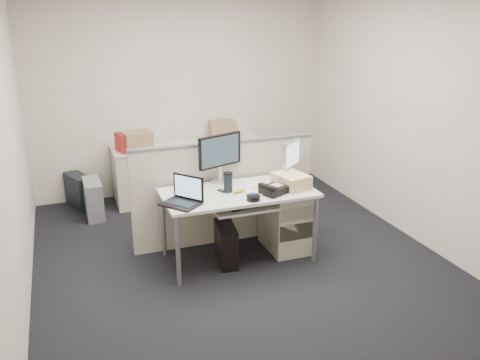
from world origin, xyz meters
name	(u,v)px	position (x,y,z in m)	size (l,w,h in m)	color
floor	(238,258)	(0.00, 0.00, -0.01)	(4.00, 4.50, 0.01)	black
wall_back	(182,94)	(0.00, 2.25, 1.35)	(4.00, 0.02, 2.70)	beige
wall_front	(375,218)	(0.00, -2.25, 1.35)	(4.00, 0.02, 2.70)	beige
wall_left	(9,149)	(-2.00, 0.00, 1.35)	(0.02, 4.50, 2.70)	beige
wall_right	(413,115)	(2.00, 0.00, 1.35)	(0.02, 4.50, 2.70)	beige
desk	(238,197)	(0.00, 0.00, 0.66)	(1.50, 0.75, 0.73)	silver
keyboard_tray	(245,208)	(0.00, -0.18, 0.62)	(0.62, 0.32, 0.02)	silver
drawer_pedestal	(286,220)	(0.55, 0.05, 0.33)	(0.40, 0.55, 0.65)	#B0A595
cubicle_partition	(224,194)	(0.00, 0.45, 0.55)	(2.00, 0.06, 1.10)	#AFA593
back_counter	(190,171)	(0.00, 1.93, 0.36)	(2.00, 0.60, 0.72)	#B0A595
monitor_main	(220,159)	(-0.08, 0.32, 0.99)	(0.51, 0.20, 0.51)	black
monitor_small	(291,160)	(0.65, 0.18, 0.93)	(0.33, 0.16, 0.40)	#B7B7BC
laptop	(180,192)	(-0.62, -0.16, 0.86)	(0.34, 0.25, 0.25)	black
trackball	(253,198)	(0.05, -0.28, 0.76)	(0.13, 0.13, 0.05)	black
desk_phone	(274,190)	(0.30, -0.18, 0.77)	(0.24, 0.19, 0.08)	black
paper_stack	(255,192)	(0.15, -0.08, 0.74)	(0.20, 0.25, 0.01)	silver
sticky_pad	(255,189)	(0.18, 0.00, 0.74)	(0.09, 0.09, 0.01)	gold
travel_mug	(228,183)	(-0.10, 0.02, 0.82)	(0.09, 0.09, 0.19)	black
banana	(240,191)	(0.00, -0.04, 0.75)	(0.17, 0.04, 0.04)	gold
cellphone	(222,191)	(-0.15, 0.05, 0.74)	(0.05, 0.10, 0.01)	black
manila_folders	(291,180)	(0.55, -0.05, 0.80)	(0.27, 0.35, 0.13)	tan
keyboard	(248,204)	(0.05, -0.14, 0.64)	(0.45, 0.16, 0.03)	black
pc_tower_desk	(226,244)	(-0.15, -0.05, 0.20)	(0.17, 0.43, 0.40)	black
pc_tower_spare_dark	(79,191)	(-1.45, 2.03, 0.22)	(0.18, 0.46, 0.43)	black
pc_tower_spare_silver	(93,199)	(-1.30, 1.63, 0.23)	(0.20, 0.49, 0.46)	#B7B7BC
cardboard_box_left	(137,142)	(-0.70, 1.81, 0.85)	(0.35, 0.26, 0.26)	#8D644B
cardboard_box_right	(223,130)	(0.51, 2.05, 0.85)	(0.35, 0.27, 0.26)	#8D644B
red_binder	(121,143)	(-0.90, 1.83, 0.84)	(0.06, 0.27, 0.25)	#A81919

